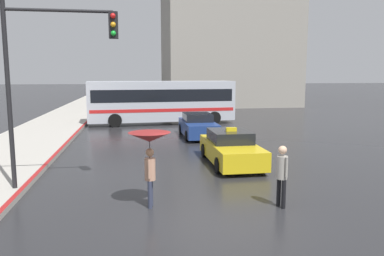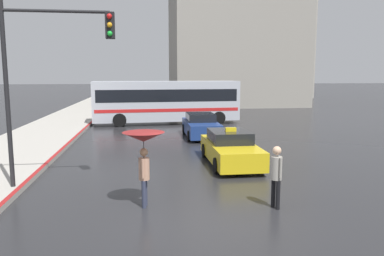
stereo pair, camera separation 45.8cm
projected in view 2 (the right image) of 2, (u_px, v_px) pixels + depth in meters
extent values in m
plane|color=#262628|center=(204.00, 224.00, 9.30)|extent=(300.00, 300.00, 0.00)
cube|color=gold|center=(230.00, 151.00, 15.54)|extent=(1.80, 4.56, 0.73)
cube|color=black|center=(229.00, 136.00, 15.68)|extent=(1.58, 2.05, 0.48)
cylinder|color=black|center=(261.00, 164.00, 14.30)|extent=(0.20, 0.60, 0.60)
cylinder|color=black|center=(217.00, 165.00, 14.08)|extent=(0.20, 0.60, 0.60)
cylinder|color=black|center=(242.00, 150.00, 17.07)|extent=(0.20, 0.60, 0.60)
cylinder|color=black|center=(205.00, 151.00, 16.86)|extent=(0.20, 0.60, 0.60)
cube|color=yellow|center=(231.00, 130.00, 15.41)|extent=(0.44, 0.16, 0.16)
cube|color=navy|center=(201.00, 128.00, 22.34)|extent=(1.80, 4.42, 0.78)
cube|color=black|center=(200.00, 117.00, 22.47)|extent=(1.58, 1.99, 0.45)
cylinder|color=black|center=(220.00, 135.00, 21.14)|extent=(0.20, 0.60, 0.60)
cylinder|color=black|center=(190.00, 136.00, 20.92)|extent=(0.20, 0.60, 0.60)
cylinder|color=black|center=(211.00, 128.00, 23.83)|extent=(0.20, 0.60, 0.60)
cylinder|color=black|center=(184.00, 129.00, 23.61)|extent=(0.20, 0.60, 0.60)
cube|color=#B2B7C1|center=(166.00, 101.00, 28.40)|extent=(11.05, 3.26, 2.95)
cube|color=black|center=(166.00, 95.00, 28.33)|extent=(10.50, 3.24, 0.90)
cube|color=red|center=(166.00, 109.00, 28.48)|extent=(10.72, 3.26, 0.24)
cylinder|color=black|center=(211.00, 115.00, 30.49)|extent=(0.98, 0.35, 0.96)
cylinder|color=black|center=(219.00, 118.00, 28.16)|extent=(0.98, 0.35, 0.96)
cylinder|color=black|center=(119.00, 117.00, 29.04)|extent=(0.98, 0.35, 0.96)
cylinder|color=black|center=(120.00, 120.00, 26.71)|extent=(0.98, 0.35, 0.96)
cylinder|color=#2D3347|center=(144.00, 194.00, 10.39)|extent=(0.14, 0.14, 0.78)
cylinder|color=#2D3347|center=(145.00, 192.00, 10.61)|extent=(0.14, 0.14, 0.78)
cylinder|color=tan|center=(144.00, 169.00, 10.40)|extent=(0.35, 0.35, 0.62)
sphere|color=#997051|center=(144.00, 152.00, 10.33)|extent=(0.23, 0.23, 0.23)
cylinder|color=tan|center=(143.00, 169.00, 10.20)|extent=(0.08, 0.08, 0.53)
cylinder|color=tan|center=(145.00, 166.00, 10.58)|extent=(0.08, 0.08, 0.53)
cone|color=maroon|center=(144.00, 137.00, 10.27)|extent=(1.17, 1.17, 0.26)
cylinder|color=black|center=(144.00, 149.00, 10.32)|extent=(0.02, 0.02, 0.69)
cube|color=#BFB28C|center=(145.00, 189.00, 10.76)|extent=(0.13, 0.20, 0.28)
cylinder|color=black|center=(273.00, 193.00, 10.48)|extent=(0.15, 0.15, 0.82)
cylinder|color=black|center=(278.00, 195.00, 10.28)|extent=(0.15, 0.15, 0.82)
cylinder|color=gray|center=(276.00, 168.00, 10.28)|extent=(0.37, 0.37, 0.65)
sphere|color=#DBAD89|center=(277.00, 151.00, 10.21)|extent=(0.24, 0.24, 0.24)
cylinder|color=gray|center=(272.00, 165.00, 10.45)|extent=(0.09, 0.09, 0.55)
cylinder|color=gray|center=(281.00, 168.00, 10.10)|extent=(0.09, 0.09, 0.55)
cylinder|color=black|center=(7.00, 99.00, 11.50)|extent=(0.14, 0.14, 5.90)
cylinder|color=black|center=(56.00, 11.00, 11.33)|extent=(3.18, 0.10, 0.10)
cube|color=black|center=(110.00, 26.00, 11.59)|extent=(0.28, 0.28, 0.80)
sphere|color=red|center=(109.00, 16.00, 11.40)|extent=(0.16, 0.16, 0.16)
sphere|color=orange|center=(110.00, 25.00, 11.43)|extent=(0.16, 0.16, 0.16)
sphere|color=green|center=(110.00, 34.00, 11.47)|extent=(0.16, 0.16, 0.16)
cube|color=#A39E93|center=(273.00, 17.00, 61.55)|extent=(11.48, 8.28, 26.30)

